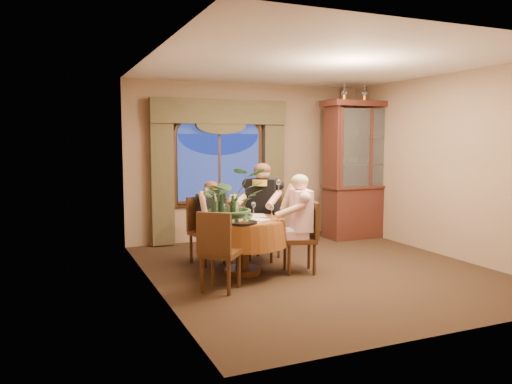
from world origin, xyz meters
name	(u,v)px	position (x,y,z in m)	size (l,w,h in m)	color
floor	(317,269)	(0.00, 0.00, 0.00)	(5.00, 5.00, 0.00)	black
wall_back	(249,162)	(0.00, 2.50, 1.40)	(4.50, 4.50, 0.00)	#86664B
wall_right	(446,166)	(2.25, 0.00, 1.40)	(5.00, 5.00, 0.00)	#86664B
ceiling	(320,64)	(0.00, 0.00, 2.80)	(5.00, 5.00, 0.00)	white
window	(219,168)	(-0.60, 2.43, 1.30)	(1.62, 0.10, 1.32)	navy
arched_transom	(219,124)	(-0.60, 2.43, 2.08)	(1.60, 0.06, 0.44)	navy
drapery_left	(162,177)	(-1.63, 2.38, 1.18)	(0.38, 0.14, 2.32)	#3F3922
drapery_right	(273,173)	(0.43, 2.38, 1.18)	(0.38, 0.14, 2.32)	#3F3922
swag_valance	(220,112)	(-0.60, 2.35, 2.28)	(2.45, 0.16, 0.42)	#3F3922
dining_table	(242,246)	(-1.04, 0.20, 0.38)	(1.22, 1.22, 0.75)	maroon
china_cabinet	(363,170)	(1.96, 1.75, 1.24)	(1.53, 0.60, 2.49)	#371510
oil_lamp_left	(344,91)	(1.53, 1.75, 2.66)	(0.11, 0.11, 0.34)	#A5722D
oil_lamp_center	(365,92)	(1.96, 1.75, 2.66)	(0.11, 0.11, 0.34)	#A5722D
oil_lamp_right	(384,93)	(2.39, 1.75, 2.66)	(0.11, 0.11, 0.34)	#A5722D
chair_right	(299,238)	(-0.30, -0.03, 0.48)	(0.42, 0.42, 0.96)	black
chair_back_right	(265,228)	(-0.44, 0.82, 0.48)	(0.42, 0.42, 0.96)	black
chair_back	(207,231)	(-1.30, 0.92, 0.48)	(0.42, 0.42, 0.96)	black
chair_front_left	(220,251)	(-1.55, -0.39, 0.48)	(0.42, 0.42, 0.96)	black
person_pink	(301,223)	(-0.27, -0.01, 0.67)	(0.48, 0.44, 1.34)	#EFC0CB
person_back	(211,222)	(-1.24, 0.94, 0.61)	(0.43, 0.40, 1.21)	black
person_scarf	(263,212)	(-0.50, 0.74, 0.73)	(0.52, 0.48, 1.46)	black
stoneware_vase	(233,206)	(-1.13, 0.32, 0.90)	(0.17, 0.17, 0.31)	tan
centerpiece_plant	(232,175)	(-1.16, 0.29, 1.33)	(0.88, 0.98, 0.76)	#315332
olive_bowl	(247,217)	(-0.99, 0.16, 0.78)	(0.17, 0.17, 0.05)	#3F5327
cheese_platter	(242,222)	(-1.18, -0.15, 0.76)	(0.40, 0.40, 0.02)	black
wine_bottle_0	(229,207)	(-1.22, 0.21, 0.92)	(0.07, 0.07, 0.33)	tan
wine_bottle_1	(220,206)	(-1.30, 0.36, 0.92)	(0.07, 0.07, 0.33)	black
wine_bottle_2	(213,208)	(-1.46, 0.16, 0.92)	(0.07, 0.07, 0.33)	black
wine_bottle_3	(233,208)	(-1.19, 0.14, 0.92)	(0.07, 0.07, 0.33)	black
wine_bottle_4	(221,208)	(-1.34, 0.20, 0.92)	(0.07, 0.07, 0.33)	black
wine_bottle_5	(215,207)	(-1.38, 0.32, 0.92)	(0.07, 0.07, 0.33)	tan
tasting_paper_0	(257,219)	(-0.90, 0.05, 0.75)	(0.21, 0.30, 0.00)	white
tasting_paper_1	(258,215)	(-0.75, 0.35, 0.75)	(0.21, 0.30, 0.00)	white
tasting_paper_2	(247,222)	(-1.10, -0.10, 0.75)	(0.21, 0.30, 0.00)	white
wine_glass_person_pink	(272,211)	(-0.66, 0.10, 0.84)	(0.07, 0.07, 0.18)	silver
wine_glass_person_back	(225,209)	(-1.14, 0.58, 0.84)	(0.07, 0.07, 0.18)	silver
wine_glass_person_scarf	(253,208)	(-0.76, 0.48, 0.84)	(0.07, 0.07, 0.18)	silver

